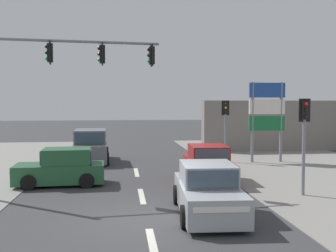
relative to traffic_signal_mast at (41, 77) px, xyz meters
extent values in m
plane|color=#3A3A3D|center=(3.66, -3.79, -4.35)|extent=(140.00, 140.00, 0.00)
cube|color=silver|center=(3.66, -5.79, -4.35)|extent=(0.20, 2.40, 0.01)
cube|color=silver|center=(3.66, -0.79, -4.35)|extent=(0.20, 2.40, 0.01)
cube|color=silver|center=(3.66, 4.21, -4.35)|extent=(0.20, 2.40, 0.01)
cylinder|color=slate|center=(1.01, 0.10, 1.35)|extent=(6.78, 0.75, 0.11)
cube|color=black|center=(0.34, 0.03, 0.90)|extent=(0.22, 0.28, 0.68)
cube|color=black|center=(0.34, 0.03, 0.90)|extent=(0.08, 0.44, 0.84)
sphere|color=black|center=(0.22, 0.02, 1.12)|extent=(0.13, 0.13, 0.13)
sphere|color=black|center=(0.22, 0.02, 0.90)|extent=(0.13, 0.13, 0.13)
sphere|color=green|center=(0.22, 0.02, 0.68)|extent=(0.13, 0.13, 0.13)
cube|color=black|center=(2.23, 0.21, 0.90)|extent=(0.22, 0.28, 0.68)
cube|color=black|center=(2.23, 0.21, 0.90)|extent=(0.08, 0.44, 0.84)
sphere|color=black|center=(2.11, 0.20, 1.12)|extent=(0.13, 0.13, 0.13)
sphere|color=black|center=(2.11, 0.20, 0.90)|extent=(0.13, 0.13, 0.13)
sphere|color=green|center=(2.11, 0.20, 0.68)|extent=(0.13, 0.13, 0.13)
cube|color=black|center=(4.13, 0.39, 0.90)|extent=(0.22, 0.28, 0.68)
cube|color=black|center=(4.13, 0.39, 0.90)|extent=(0.08, 0.44, 0.84)
sphere|color=black|center=(4.01, 0.38, 1.12)|extent=(0.13, 0.13, 0.13)
sphere|color=black|center=(4.01, 0.38, 0.90)|extent=(0.13, 0.13, 0.13)
sphere|color=green|center=(4.01, 0.38, 0.68)|extent=(0.13, 0.13, 0.13)
cylinder|color=slate|center=(9.54, -1.43, -2.95)|extent=(0.12, 0.12, 2.80)
cube|color=black|center=(9.54, -1.43, -1.21)|extent=(0.27, 0.21, 0.68)
cube|color=black|center=(9.54, -1.43, -1.21)|extent=(0.44, 0.06, 0.84)
sphere|color=red|center=(9.54, -1.55, -0.99)|extent=(0.13, 0.13, 0.13)
sphere|color=black|center=(9.54, -1.55, -1.21)|extent=(0.13, 0.13, 0.13)
sphere|color=black|center=(9.54, -1.55, -1.43)|extent=(0.13, 0.13, 0.13)
cylinder|color=slate|center=(8.87, 6.96, -2.95)|extent=(0.12, 0.12, 2.80)
cube|color=black|center=(8.87, 6.96, -1.21)|extent=(0.28, 0.22, 0.68)
cube|color=black|center=(8.87, 6.96, -1.21)|extent=(0.44, 0.08, 0.84)
sphere|color=black|center=(8.85, 6.84, -0.99)|extent=(0.13, 0.13, 0.13)
sphere|color=orange|center=(8.85, 6.84, -1.21)|extent=(0.13, 0.13, 0.13)
sphere|color=black|center=(8.85, 6.84, -1.43)|extent=(0.13, 0.13, 0.13)
cylinder|color=slate|center=(10.37, 6.66, -2.05)|extent=(0.16, 0.16, 4.60)
cylinder|color=slate|center=(12.07, 6.66, -2.05)|extent=(0.16, 0.16, 4.60)
cube|color=#1E4793|center=(11.22, 6.66, -0.20)|extent=(2.10, 0.14, 0.84)
cube|color=silver|center=(11.22, 6.66, -1.15)|extent=(2.10, 0.14, 0.84)
cube|color=#196B38|center=(11.22, 6.66, -2.10)|extent=(2.10, 0.14, 0.84)
cube|color=gray|center=(14.66, 12.21, -2.55)|extent=(12.00, 1.00, 3.60)
cube|color=maroon|center=(6.69, 1.69, -3.81)|extent=(1.85, 4.26, 0.80)
cube|color=maroon|center=(6.69, 1.74, -3.10)|extent=(1.63, 1.96, 0.62)
cube|color=#384756|center=(6.66, 0.77, -3.10)|extent=(1.44, 0.11, 0.53)
cube|color=#384756|center=(6.73, 2.71, -3.10)|extent=(1.41, 0.11, 0.50)
cube|color=white|center=(6.61, -0.43, -3.63)|extent=(1.45, 0.09, 0.14)
cylinder|color=black|center=(7.49, 0.36, -4.03)|extent=(0.21, 0.65, 0.64)
cylinder|color=black|center=(5.80, 0.42, -4.03)|extent=(0.21, 0.65, 0.64)
cylinder|color=black|center=(7.59, 2.96, -4.03)|extent=(0.21, 0.65, 0.64)
cylinder|color=black|center=(5.89, 3.02, -4.03)|extent=(0.21, 0.65, 0.64)
cube|color=#235633|center=(0.40, 1.54, -3.85)|extent=(3.67, 1.77, 0.76)
cube|color=#235633|center=(0.69, 1.55, -3.15)|extent=(1.97, 1.57, 0.64)
cube|color=#384756|center=(-0.27, 1.51, -3.15)|extent=(0.13, 1.36, 0.54)
cube|color=#384756|center=(1.66, 1.60, -3.15)|extent=(0.12, 1.33, 0.51)
cube|color=white|center=(-1.42, 1.45, -3.67)|extent=(0.11, 1.36, 0.14)
cylinder|color=black|center=(-0.68, 0.69, -4.05)|extent=(0.61, 0.21, 0.60)
cylinder|color=black|center=(-0.76, 2.28, -4.05)|extent=(0.61, 0.21, 0.60)
cylinder|color=black|center=(1.55, 0.79, -4.05)|extent=(0.61, 0.21, 0.60)
cylinder|color=black|center=(1.47, 2.39, -4.05)|extent=(0.61, 0.21, 0.60)
cube|color=slate|center=(1.16, 8.03, -3.72)|extent=(2.04, 4.58, 1.00)
cube|color=slate|center=(1.17, 7.83, -2.84)|extent=(1.84, 2.77, 0.76)
cube|color=#384756|center=(1.11, 9.20, -2.84)|extent=(1.58, 0.13, 0.65)
cube|color=#384756|center=(1.23, 6.46, -2.84)|extent=(1.55, 0.13, 0.61)
cube|color=white|center=(1.06, 10.29, -3.49)|extent=(1.56, 0.11, 0.14)
cylinder|color=black|center=(0.18, 9.38, -3.99)|extent=(0.25, 0.73, 0.72)
cylinder|color=black|center=(2.02, 9.46, -3.99)|extent=(0.25, 0.73, 0.72)
cylinder|color=black|center=(0.30, 6.59, -3.99)|extent=(0.25, 0.73, 0.72)
cylinder|color=black|center=(2.14, 6.67, -3.99)|extent=(0.25, 0.73, 0.72)
cube|color=#A3A8AD|center=(5.53, -3.41, -3.81)|extent=(1.94, 4.29, 0.80)
cube|color=#A3A8AD|center=(5.53, -3.36, -3.10)|extent=(1.67, 1.99, 0.62)
cube|color=#384756|center=(5.48, -4.33, -3.10)|extent=(1.44, 0.14, 0.53)
cube|color=#384756|center=(5.59, -2.39, -3.10)|extent=(1.41, 0.14, 0.50)
cube|color=white|center=(5.41, -5.52, -3.63)|extent=(1.44, 0.12, 0.14)
cylinder|color=black|center=(6.30, -4.76, -4.03)|extent=(0.23, 0.65, 0.64)
cylinder|color=black|center=(4.61, -4.66, -4.03)|extent=(0.23, 0.65, 0.64)
cylinder|color=black|center=(6.46, -2.16, -4.03)|extent=(0.23, 0.65, 0.64)
cylinder|color=black|center=(4.76, -2.06, -4.03)|extent=(0.23, 0.65, 0.64)
camera|label=1|loc=(2.93, -14.99, -0.98)|focal=42.00mm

